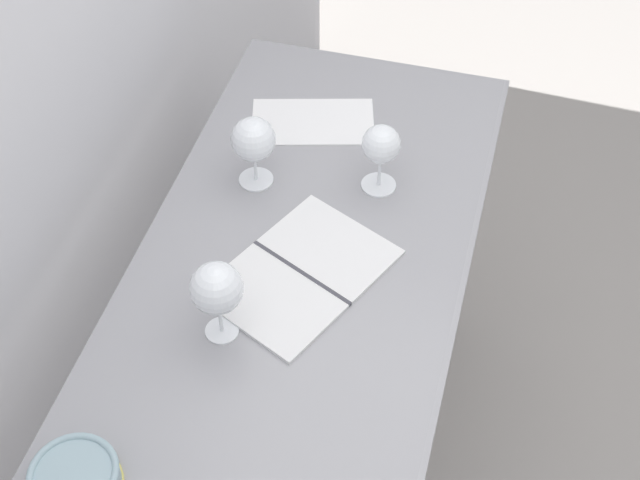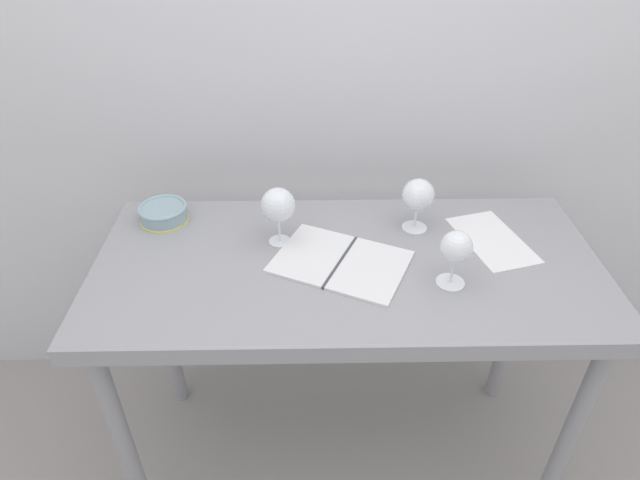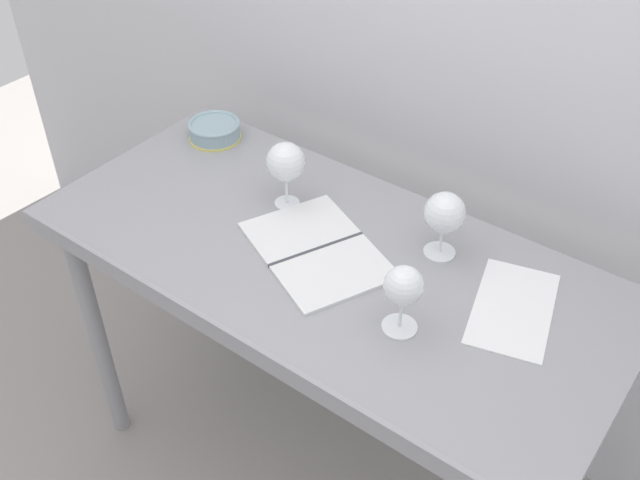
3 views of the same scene
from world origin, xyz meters
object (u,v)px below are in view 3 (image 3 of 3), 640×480
(wine_glass_far_right, at_px, (445,214))
(wine_glass_far_left, at_px, (286,163))
(tasting_sheet_upper, at_px, (513,308))
(tasting_bowl, at_px, (215,130))
(wine_glass_near_right, at_px, (403,288))
(open_notebook, at_px, (317,250))

(wine_glass_far_right, bearing_deg, wine_glass_far_left, -171.05)
(tasting_sheet_upper, bearing_deg, tasting_bowl, 157.34)
(wine_glass_far_left, bearing_deg, tasting_sheet_upper, -0.30)
(wine_glass_far_right, xyz_separation_m, tasting_bowl, (-0.76, 0.06, -0.08))
(wine_glass_near_right, distance_m, open_notebook, 0.32)
(wine_glass_far_right, xyz_separation_m, open_notebook, (-0.23, -0.17, -0.11))
(wine_glass_far_right, height_order, tasting_sheet_upper, wine_glass_far_right)
(wine_glass_near_right, bearing_deg, wine_glass_far_left, 156.80)
(tasting_bowl, bearing_deg, wine_glass_near_right, -21.19)
(open_notebook, bearing_deg, wine_glass_far_right, 60.67)
(tasting_bowl, bearing_deg, wine_glass_far_right, -4.32)
(tasting_sheet_upper, bearing_deg, open_notebook, 177.22)
(wine_glass_near_right, relative_size, open_notebook, 0.38)
(wine_glass_far_left, height_order, open_notebook, wine_glass_far_left)
(wine_glass_near_right, xyz_separation_m, wine_glass_far_right, (-0.05, 0.26, -0.00))
(open_notebook, bearing_deg, tasting_sheet_upper, 37.42)
(wine_glass_far_left, height_order, tasting_bowl, wine_glass_far_left)
(wine_glass_near_right, height_order, wine_glass_far_left, wine_glass_far_left)
(wine_glass_far_left, relative_size, tasting_bowl, 1.17)
(wine_glass_near_right, xyz_separation_m, open_notebook, (-0.28, 0.09, -0.11))
(wine_glass_near_right, bearing_deg, wine_glass_far_right, 101.53)
(wine_glass_far_left, xyz_separation_m, tasting_bowl, (-0.36, 0.12, -0.09))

